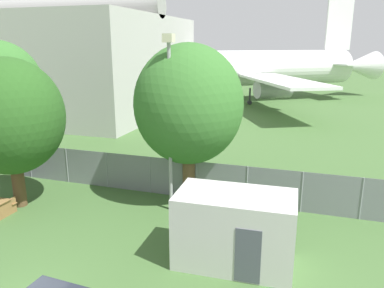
% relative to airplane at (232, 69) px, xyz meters
% --- Properties ---
extents(hangar_building, '(26.30, 21.22, 12.49)m').
position_rel_airplane_xyz_m(hangar_building, '(-18.03, -12.18, 1.01)').
color(hangar_building, '#B2B2AD').
rests_on(hangar_building, ground).
extents(perimeter_fence, '(56.07, 0.07, 1.97)m').
position_rel_airplane_xyz_m(perimeter_fence, '(2.57, -32.59, -3.40)').
color(perimeter_fence, gray).
rests_on(perimeter_fence, ground).
extents(airplane, '(39.95, 32.52, 13.69)m').
position_rel_airplane_xyz_m(airplane, '(0.00, 0.00, 0.00)').
color(airplane, white).
rests_on(airplane, ground).
extents(portable_cabin, '(4.19, 2.43, 2.62)m').
position_rel_airplane_xyz_m(portable_cabin, '(8.09, -37.65, -3.08)').
color(portable_cabin, silver).
rests_on(portable_cabin, ground).
extents(tree_left_of_cabin, '(5.25, 5.25, 7.70)m').
position_rel_airplane_xyz_m(tree_left_of_cabin, '(4.72, -32.64, 0.40)').
color(tree_left_of_cabin, brown).
rests_on(tree_left_of_cabin, ground).
extents(tree_behind_benches, '(4.88, 4.88, 7.08)m').
position_rel_airplane_xyz_m(tree_behind_benches, '(-2.78, -36.00, -0.02)').
color(tree_behind_benches, brown).
rests_on(tree_behind_benches, ground).
extents(light_mast, '(0.44, 0.44, 8.03)m').
position_rel_airplane_xyz_m(light_mast, '(4.36, -34.22, 0.49)').
color(light_mast, '#99999E').
rests_on(light_mast, ground).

